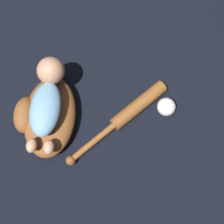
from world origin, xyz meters
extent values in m
plane|color=black|center=(0.00, 0.00, 0.00)|extent=(6.00, 6.00, 0.00)
ellipsoid|color=brown|center=(-0.05, -0.04, 0.05)|extent=(0.40, 0.33, 0.11)
ellipsoid|color=brown|center=(-0.01, 0.05, 0.05)|extent=(0.18, 0.15, 0.11)
ellipsoid|color=#6693B2|center=(-0.05, -0.04, 0.15)|extent=(0.25, 0.20, 0.08)
sphere|color=tan|center=(0.09, -0.11, 0.16)|extent=(0.11, 0.11, 0.11)
ellipsoid|color=tan|center=(-0.16, 0.05, 0.13)|extent=(0.07, 0.06, 0.04)
ellipsoid|color=tan|center=(-0.19, -0.01, 0.13)|extent=(0.07, 0.06, 0.04)
cylinder|color=brown|center=(-0.12, -0.41, 0.03)|extent=(0.15, 0.28, 0.06)
cylinder|color=brown|center=(-0.20, -0.17, 0.03)|extent=(0.10, 0.22, 0.03)
sphere|color=brown|center=(-0.24, -0.07, 0.03)|extent=(0.04, 0.04, 0.04)
sphere|color=white|center=(-0.17, -0.51, 0.04)|extent=(0.08, 0.08, 0.08)
camera|label=1|loc=(-0.49, -0.15, 1.28)|focal=50.00mm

